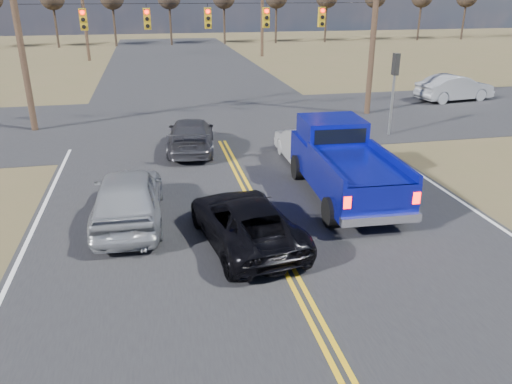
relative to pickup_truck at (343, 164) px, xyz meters
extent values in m
plane|color=brown|center=(-3.09, -6.57, -1.16)|extent=(160.00, 160.00, 0.00)
cube|color=#28282B|center=(-3.09, 3.43, -1.16)|extent=(14.00, 120.00, 0.02)
cube|color=#28282B|center=(-3.09, 11.43, -1.16)|extent=(120.00, 12.00, 0.02)
cylinder|color=#473323|center=(-12.09, 11.43, 3.84)|extent=(0.32, 0.32, 10.00)
cylinder|color=#473323|center=(5.91, 11.43, 3.84)|extent=(0.32, 0.32, 10.00)
cylinder|color=black|center=(-3.09, 11.43, 4.84)|extent=(18.00, 0.02, 0.02)
cube|color=#B28C14|center=(-9.09, 11.43, 4.14)|extent=(0.34, 0.24, 1.00)
cylinder|color=#FF0C05|center=(-9.09, 11.29, 4.47)|extent=(0.20, 0.06, 0.20)
cylinder|color=black|center=(-9.09, 11.29, 4.14)|extent=(0.20, 0.06, 0.20)
cylinder|color=black|center=(-9.09, 11.29, 3.81)|extent=(0.20, 0.06, 0.20)
cube|color=black|center=(-9.09, 11.26, 4.58)|extent=(0.24, 0.14, 0.03)
cube|color=#B28C14|center=(-6.09, 11.43, 4.14)|extent=(0.34, 0.24, 1.00)
cylinder|color=#FF0C05|center=(-6.09, 11.29, 4.47)|extent=(0.20, 0.06, 0.20)
cylinder|color=black|center=(-6.09, 11.29, 4.14)|extent=(0.20, 0.06, 0.20)
cylinder|color=black|center=(-6.09, 11.29, 3.81)|extent=(0.20, 0.06, 0.20)
cube|color=black|center=(-6.09, 11.26, 4.58)|extent=(0.24, 0.14, 0.03)
cube|color=#B28C14|center=(-3.09, 11.43, 4.14)|extent=(0.34, 0.24, 1.00)
cylinder|color=#FF0C05|center=(-3.09, 11.29, 4.47)|extent=(0.20, 0.06, 0.20)
cylinder|color=black|center=(-3.09, 11.29, 4.14)|extent=(0.20, 0.06, 0.20)
cylinder|color=black|center=(-3.09, 11.29, 3.81)|extent=(0.20, 0.06, 0.20)
cube|color=black|center=(-3.09, 11.26, 4.58)|extent=(0.24, 0.14, 0.03)
cube|color=#B28C14|center=(-0.09, 11.43, 4.14)|extent=(0.34, 0.24, 1.00)
cylinder|color=#FF0C05|center=(-0.09, 11.29, 4.47)|extent=(0.20, 0.06, 0.20)
cylinder|color=black|center=(-0.09, 11.29, 4.14)|extent=(0.20, 0.06, 0.20)
cylinder|color=black|center=(-0.09, 11.29, 3.81)|extent=(0.20, 0.06, 0.20)
cube|color=black|center=(-0.09, 11.26, 4.58)|extent=(0.24, 0.14, 0.03)
cube|color=#B28C14|center=(2.91, 11.43, 4.14)|extent=(0.34, 0.24, 1.00)
cylinder|color=#FF0C05|center=(2.91, 11.29, 4.47)|extent=(0.20, 0.06, 0.20)
cylinder|color=black|center=(2.91, 11.29, 4.14)|extent=(0.20, 0.06, 0.20)
cylinder|color=black|center=(2.91, 11.29, 3.81)|extent=(0.20, 0.06, 0.20)
cube|color=black|center=(2.91, 11.26, 4.58)|extent=(0.24, 0.14, 0.03)
cylinder|color=slate|center=(5.11, 6.93, 0.44)|extent=(0.12, 0.12, 3.20)
cube|color=black|center=(5.11, 6.93, 2.24)|extent=(0.24, 0.34, 1.00)
cylinder|color=#473323|center=(-12.09, 39.43, 3.84)|extent=(0.32, 0.32, 10.00)
cylinder|color=#473323|center=(5.91, 39.43, 3.84)|extent=(0.32, 0.32, 10.00)
cylinder|color=#33261C|center=(-17.09, 53.43, 1.59)|extent=(0.28, 0.28, 5.50)
cylinder|color=#33261C|center=(-10.09, 53.43, 1.59)|extent=(0.28, 0.28, 5.50)
cylinder|color=#33261C|center=(-3.09, 53.43, 1.59)|extent=(0.28, 0.28, 5.50)
cylinder|color=#33261C|center=(3.91, 53.43, 1.59)|extent=(0.28, 0.28, 5.50)
cylinder|color=#33261C|center=(10.91, 53.43, 1.59)|extent=(0.28, 0.28, 5.50)
cylinder|color=#33261C|center=(17.91, 53.43, 1.59)|extent=(0.28, 0.28, 5.50)
cylinder|color=#33261C|center=(24.91, 53.43, 1.59)|extent=(0.28, 0.28, 5.50)
cylinder|color=#33261C|center=(31.91, 53.43, 1.59)|extent=(0.28, 0.28, 5.50)
cylinder|color=#33261C|center=(38.91, 53.43, 1.59)|extent=(0.28, 0.28, 5.50)
cylinder|color=black|center=(-1.18, -2.23, -0.70)|extent=(0.41, 0.93, 0.92)
cylinder|color=black|center=(0.99, -2.32, -0.70)|extent=(0.41, 0.93, 0.92)
cylinder|color=black|center=(-1.01, 1.89, -0.70)|extent=(0.41, 0.93, 0.92)
cylinder|color=black|center=(1.17, 1.80, -0.70)|extent=(0.41, 0.93, 0.92)
cube|color=#0F15A2|center=(-0.01, -0.21, -0.12)|extent=(2.55, 6.27, 1.14)
cube|color=#0F15A2|center=(0.06, 1.44, 0.81)|extent=(2.20, 2.04, 0.82)
cube|color=black|center=(0.02, 0.49, 0.81)|extent=(1.83, 0.15, 0.52)
cube|color=#0F15A2|center=(-1.15, -1.37, 0.56)|extent=(0.28, 3.78, 0.23)
cube|color=#0F15A2|center=(1.03, -1.46, 0.56)|extent=(0.28, 3.78, 0.23)
cube|color=#0F15A2|center=(-0.14, -3.28, 0.10)|extent=(2.29, 0.19, 0.69)
cube|color=silver|center=(-0.15, -3.36, -0.53)|extent=(2.35, 0.31, 0.25)
cube|color=#FF0C05|center=(-1.15, -3.28, 0.05)|extent=(0.21, 0.08, 0.34)
cube|color=#FF0C05|center=(0.86, -3.37, 0.05)|extent=(0.21, 0.08, 0.34)
imported|color=#9A9CA1|center=(-7.09, -0.72, -0.30)|extent=(2.18, 5.08, 1.71)
imported|color=black|center=(-3.89, -2.77, -0.48)|extent=(2.96, 5.12, 1.34)
imported|color=silver|center=(-0.22, 3.69, -0.44)|extent=(1.52, 4.35, 1.43)
imported|color=#39393F|center=(-4.60, 6.33, -0.45)|extent=(2.53, 5.06, 1.41)
imported|color=#ACAFB4|center=(12.86, 13.75, -0.33)|extent=(2.45, 5.20, 1.65)
camera|label=1|loc=(-6.15, -15.01, 5.40)|focal=35.00mm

